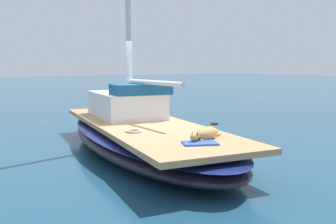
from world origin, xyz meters
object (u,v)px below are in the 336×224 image
Objects in this scene: sailboat_main at (143,137)px; deck_winch at (214,129)px; dog_tan at (205,134)px; deck_towel at (200,143)px; coiled_rope at (134,131)px.

sailboat_main is 2.00m from deck_winch.
dog_tan is 0.58m from deck_winch.
sailboat_main is 8.14× the size of dog_tan.
dog_tan is (-0.06, -2.24, 0.43)m from sailboat_main.
dog_tan reaches higher than deck_towel.
deck_towel is at bearing -144.49° from deck_winch.
deck_winch reaches higher than sailboat_main.
deck_towel is (0.37, -1.57, -0.01)m from coiled_rope.
deck_winch is at bearing 35.51° from deck_towel.
dog_tan is 4.41× the size of deck_winch.
deck_winch is 0.38× the size of deck_towel.
deck_winch is (0.48, 0.33, -0.01)m from dog_tan.
sailboat_main is 2.29m from dog_tan.
coiled_rope is at bearing 137.96° from deck_winch.
dog_tan is 1.51m from coiled_rope.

